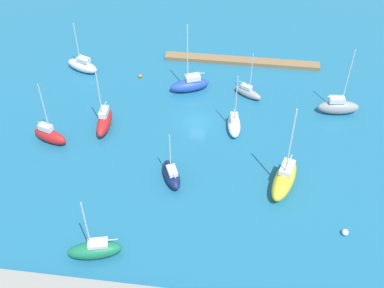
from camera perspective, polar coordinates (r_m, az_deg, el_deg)
water at (r=76.31m, az=0.64°, el=2.57°), size 160.00×160.00×0.00m
pier_dock at (r=90.03m, az=5.82°, el=9.65°), size 27.93×2.06×0.68m
sailboat_gray_far_south at (r=81.53m, az=6.57°, el=6.05°), size 5.03×3.87×8.38m
sailboat_red_west_end at (r=75.14m, az=-16.33°, el=0.99°), size 5.93×3.54×10.63m
sailboat_white_east_end at (r=74.69m, az=4.95°, el=2.31°), size 2.54×5.67×10.08m
sailboat_yellow_mid_basin at (r=66.62m, az=10.77°, el=-4.02°), size 4.75×8.36×13.78m
sailboat_green_lone_north at (r=59.93m, az=-11.29°, el=-12.03°), size 6.76×3.76×9.67m
sailboat_navy_near_pier at (r=66.75m, az=-2.41°, el=-3.57°), size 4.08×5.90×8.00m
sailboat_blue_far_north at (r=82.18m, az=-0.24°, el=7.00°), size 7.08×4.71×12.38m
sailboat_gray_by_breakwater at (r=80.69m, az=16.74°, el=4.22°), size 6.72×2.94×11.69m
sailboat_red_along_channel at (r=75.66m, az=-10.23°, el=2.63°), size 2.13×6.45×10.99m
sailboat_white_off_beacon at (r=88.99m, az=-12.70°, el=8.97°), size 6.44×4.10×9.34m
mooring_buoy_white at (r=64.00m, az=17.50°, el=-9.84°), size 0.84×0.84×0.84m
mooring_buoy_orange at (r=86.18m, az=-6.07°, el=7.92°), size 0.62×0.62×0.62m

